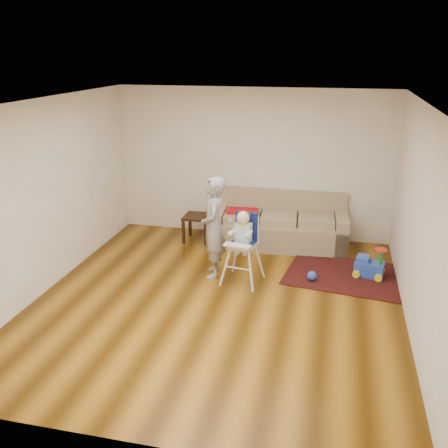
% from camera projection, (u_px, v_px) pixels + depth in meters
% --- Properties ---
extents(ground, '(5.50, 5.50, 0.00)m').
position_uv_depth(ground, '(218.00, 301.00, 6.96)').
color(ground, '#462905').
rests_on(ground, ground).
extents(room_envelope, '(5.04, 5.52, 2.72)m').
position_uv_depth(room_envelope, '(226.00, 161.00, 6.81)').
color(room_envelope, beige).
rests_on(room_envelope, ground).
extents(sofa, '(2.42, 1.12, 0.91)m').
position_uv_depth(sofa, '(279.00, 220.00, 8.80)').
color(sofa, tan).
rests_on(sofa, ground).
extents(side_table, '(0.48, 0.48, 0.48)m').
position_uv_depth(side_table, '(198.00, 228.00, 9.08)').
color(side_table, black).
rests_on(side_table, ground).
extents(area_rug, '(2.00, 1.61, 0.01)m').
position_uv_depth(area_rug, '(347.00, 275.00, 7.73)').
color(area_rug, black).
rests_on(area_rug, ground).
extents(ride_on_toy, '(0.48, 0.38, 0.47)m').
position_uv_depth(ride_on_toy, '(370.00, 262.00, 7.62)').
color(ride_on_toy, blue).
rests_on(ride_on_toy, area_rug).
extents(toy_ball, '(0.15, 0.15, 0.15)m').
position_uv_depth(toy_ball, '(312.00, 276.00, 7.51)').
color(toy_ball, blue).
rests_on(toy_ball, area_rug).
extents(high_chair, '(0.60, 0.60, 1.12)m').
position_uv_depth(high_chair, '(243.00, 248.00, 7.36)').
color(high_chair, silver).
rests_on(high_chair, ground).
extents(adult, '(0.48, 0.63, 1.56)m').
position_uv_depth(adult, '(213.00, 227.00, 7.50)').
color(adult, gray).
rests_on(adult, ground).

